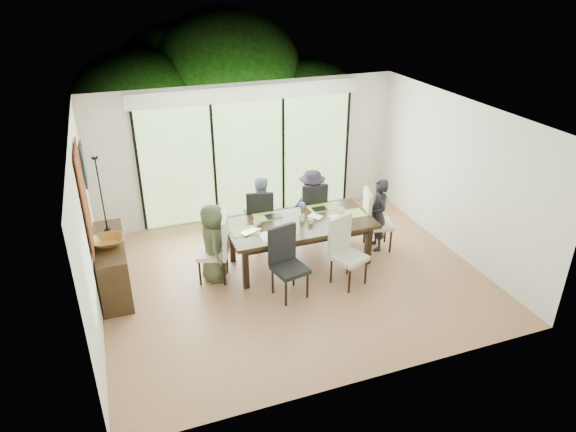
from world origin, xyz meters
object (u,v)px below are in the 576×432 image
object	(u,v)px
table_top	(300,224)
vase	(302,217)
chair_left_end	(212,248)
cup_b	(311,221)
chair_right_end	(379,220)
chair_far_right	(311,208)
person_far_left	(260,212)
sideboard	(113,266)
cup_a	(257,222)
person_far_right	(312,204)
chair_far_left	(260,216)
person_left_end	(213,243)
laptop	(253,233)
chair_near_left	(290,264)
bowl	(108,241)
person_right_end	(378,215)
chair_near_right	(350,253)
cup_c	(341,210)

from	to	relation	value
table_top	vase	distance (m)	0.12
chair_left_end	cup_b	world-z (taller)	chair_left_end
chair_right_end	chair_far_right	world-z (taller)	same
chair_left_end	person_far_left	size ratio (longest dim) A/B	0.85
cup_b	chair_far_right	bearing A→B (deg)	67.17
chair_right_end	sideboard	bearing A→B (deg)	103.37
cup_a	person_far_right	bearing A→B (deg)	28.55
chair_far_left	person_far_right	bearing A→B (deg)	-167.31
person_left_end	laptop	distance (m)	0.65
chair_near_left	bowl	distance (m)	2.74
person_right_end	person_far_right	xyz separation A→B (m)	(-0.93, 0.83, 0.00)
chair_near_right	bowl	bearing A→B (deg)	142.21
chair_near_left	laptop	size ratio (longest dim) A/B	3.33
cup_b	chair_near_right	bearing A→B (deg)	-65.56
person_far_right	chair_far_left	bearing A→B (deg)	8.90
cup_c	bowl	size ratio (longest dim) A/B	0.28
chair_far_right	cup_b	world-z (taller)	chair_far_right
chair_right_end	cup_c	size ratio (longest dim) A/B	8.87
chair_near_right	laptop	world-z (taller)	chair_near_right
vase	cup_b	distance (m)	0.18
chair_far_right	person_far_left	xyz separation A→B (m)	(-1.00, -0.02, 0.10)
chair_left_end	cup_b	size ratio (longest dim) A/B	11.00
chair_far_left	person_far_left	bearing A→B (deg)	103.84
chair_near_right	cup_a	world-z (taller)	chair_near_right
chair_right_end	chair_far_right	size ratio (longest dim) A/B	1.00
cup_a	cup_b	bearing A→B (deg)	-16.39
laptop	person_right_end	bearing A→B (deg)	-20.92
person_left_end	person_far_left	xyz separation A→B (m)	(1.03, 0.83, 0.00)
vase	cup_b	world-z (taller)	vase
cup_a	chair_right_end	bearing A→B (deg)	-3.90
chair_right_end	chair_left_end	bearing A→B (deg)	106.27
chair_near_right	chair_left_end	bearing A→B (deg)	134.52
person_left_end	cup_b	distance (m)	1.64
chair_near_right	chair_far_right	bearing A→B (deg)	66.36
chair_left_end	person_left_end	xyz separation A→B (m)	(0.02, 0.00, 0.10)
person_far_right	bowl	bearing A→B (deg)	21.13
chair_right_end	person_left_end	bearing A→B (deg)	106.27
chair_far_left	bowl	bearing A→B (deg)	29.47
sideboard	bowl	distance (m)	0.50
chair_far_right	cup_b	bearing A→B (deg)	74.09
chair_left_end	vase	world-z (taller)	chair_left_end
chair_far_right	sideboard	world-z (taller)	chair_far_right
chair_near_left	person_right_end	bearing A→B (deg)	11.22
chair_right_end	chair_near_right	world-z (taller)	same
chair_near_left	chair_far_left	bearing A→B (deg)	75.83
chair_near_right	cup_c	bearing A→B (deg)	50.84
person_left_end	cup_a	bearing A→B (deg)	-69.57
person_left_end	sideboard	xyz separation A→B (m)	(-1.55, 0.23, -0.23)
chair_right_end	chair_near_right	size ratio (longest dim) A/B	1.00
person_far_left	chair_far_left	bearing A→B (deg)	-87.87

